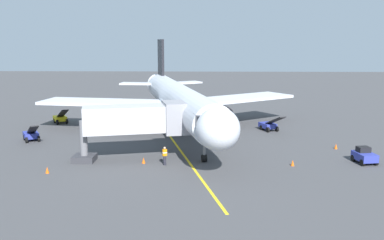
% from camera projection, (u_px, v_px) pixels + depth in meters
% --- Properties ---
extents(ground_plane, '(220.00, 220.00, 0.00)m').
position_uv_depth(ground_plane, '(177.00, 131.00, 53.34)').
color(ground_plane, '#424244').
extents(apron_lead_in_line, '(9.74, 38.91, 0.01)m').
position_uv_depth(apron_lead_in_line, '(175.00, 144.00, 46.65)').
color(apron_lead_in_line, yellow).
rests_on(apron_lead_in_line, ground).
extents(airplane, '(33.81, 39.88, 11.50)m').
position_uv_depth(airplane, '(178.00, 100.00, 52.09)').
color(airplane, silver).
rests_on(airplane, ground).
extents(jet_bridge, '(11.48, 5.29, 5.40)m').
position_uv_depth(jet_bridge, '(144.00, 120.00, 40.19)').
color(jet_bridge, '#B7B7BC').
rests_on(jet_bridge, ground).
extents(ground_crew_marshaller, '(0.47, 0.42, 1.71)m').
position_uv_depth(ground_crew_marshaller, '(165.00, 156.00, 38.36)').
color(ground_crew_marshaller, '#23232D').
rests_on(ground_crew_marshaller, ground).
extents(belt_loader_near_nose, '(2.87, 4.69, 2.32)m').
position_uv_depth(belt_loader_near_nose, '(269.00, 125.00, 53.40)').
color(belt_loader_near_nose, '#2D3899').
rests_on(belt_loader_near_nose, ground).
extents(tug_portside, '(1.92, 2.53, 1.50)m').
position_uv_depth(tug_portside, '(364.00, 156.00, 39.03)').
color(tug_portside, '#2D3899').
rests_on(tug_portside, ground).
extents(belt_loader_starboard_side, '(3.36, 4.55, 2.32)m').
position_uv_depth(belt_loader_starboard_side, '(31.00, 135.00, 47.89)').
color(belt_loader_starboard_side, '#2D3899').
rests_on(belt_loader_starboard_side, ground).
extents(belt_loader_rear_apron, '(3.42, 4.53, 2.32)m').
position_uv_depth(belt_loader_rear_apron, '(60.00, 118.00, 58.39)').
color(belt_loader_rear_apron, yellow).
rests_on(belt_loader_rear_apron, ground).
extents(safety_cone_nose_left, '(0.32, 0.32, 0.55)m').
position_uv_depth(safety_cone_nose_left, '(144.00, 160.00, 39.05)').
color(safety_cone_nose_left, '#F2590F').
rests_on(safety_cone_nose_left, ground).
extents(safety_cone_nose_right, '(0.32, 0.32, 0.55)m').
position_uv_depth(safety_cone_nose_right, '(47.00, 170.00, 36.08)').
color(safety_cone_nose_right, '#F2590F').
rests_on(safety_cone_nose_right, ground).
extents(safety_cone_wing_port, '(0.32, 0.32, 0.55)m').
position_uv_depth(safety_cone_wing_port, '(293.00, 163.00, 38.23)').
color(safety_cone_wing_port, '#F2590F').
rests_on(safety_cone_wing_port, ground).
extents(safety_cone_wing_starboard, '(0.32, 0.32, 0.55)m').
position_uv_depth(safety_cone_wing_starboard, '(336.00, 146.00, 44.33)').
color(safety_cone_wing_starboard, '#F2590F').
rests_on(safety_cone_wing_starboard, ground).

